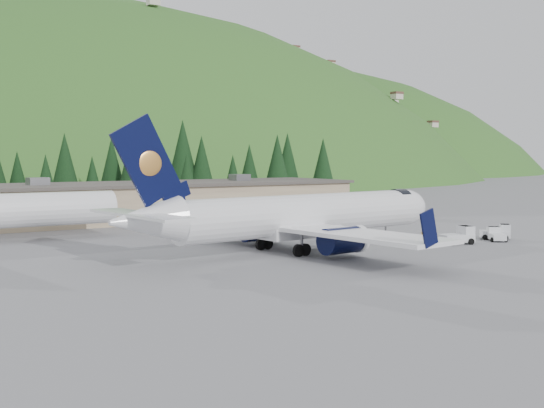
{
  "coord_description": "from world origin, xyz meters",
  "views": [
    {
      "loc": [
        -37.53,
        -51.48,
        8.8
      ],
      "look_at": [
        0.0,
        6.0,
        4.0
      ],
      "focal_mm": 45.0,
      "sensor_mm": 36.0,
      "label": 1
    }
  ],
  "objects": [
    {
      "name": "ground",
      "position": [
        0.0,
        0.0,
        0.0
      ],
      "size": [
        600.0,
        600.0,
        0.0
      ],
      "primitive_type": "plane",
      "color": "slate"
    },
    {
      "name": "airliner",
      "position": [
        -1.06,
        -0.1,
        3.23
      ],
      "size": [
        36.56,
        34.35,
        12.12
      ],
      "rotation": [
        0.0,
        0.0,
        0.1
      ],
      "color": "white",
      "rests_on": "ground"
    },
    {
      "name": "baggage_tug_a",
      "position": [
        15.47,
        -4.76,
        0.81
      ],
      "size": [
        3.66,
        2.59,
        1.81
      ],
      "rotation": [
        0.0,
        0.0,
        -0.2
      ],
      "color": "silver",
      "rests_on": "ground"
    },
    {
      "name": "baggage_tug_b",
      "position": [
        21.82,
        -4.41,
        0.73
      ],
      "size": [
        3.25,
        3.28,
        1.64
      ],
      "rotation": [
        0.0,
        0.0,
        -0.8
      ],
      "color": "silver",
      "rests_on": "ground"
    },
    {
      "name": "baggage_tug_c",
      "position": [
        20.65,
        -5.09,
        0.64
      ],
      "size": [
        2.6,
        2.96,
        1.42
      ],
      "rotation": [
        0.0,
        0.0,
        0.99
      ],
      "color": "silver",
      "rests_on": "ground"
    },
    {
      "name": "terminal_building",
      "position": [
        -5.01,
        38.0,
        2.62
      ],
      "size": [
        71.0,
        17.0,
        6.1
      ],
      "color": "gray",
      "rests_on": "ground"
    },
    {
      "name": "ramp_worker",
      "position": [
        13.8,
        -1.4,
        0.8
      ],
      "size": [
        0.69,
        0.68,
        1.61
      ],
      "primitive_type": "imported",
      "rotation": [
        0.0,
        0.0,
        3.91
      ],
      "color": "gold",
      "rests_on": "ground"
    },
    {
      "name": "tree_line",
      "position": [
        -2.55,
        62.28,
        7.13
      ],
      "size": [
        111.33,
        17.34,
        14.41
      ],
      "color": "black",
      "rests_on": "ground"
    },
    {
      "name": "hills",
      "position": [
        53.34,
        207.38,
        -82.8
      ],
      "size": [
        614.0,
        330.0,
        300.0
      ],
      "color": "#25541A",
      "rests_on": "ground"
    }
  ]
}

